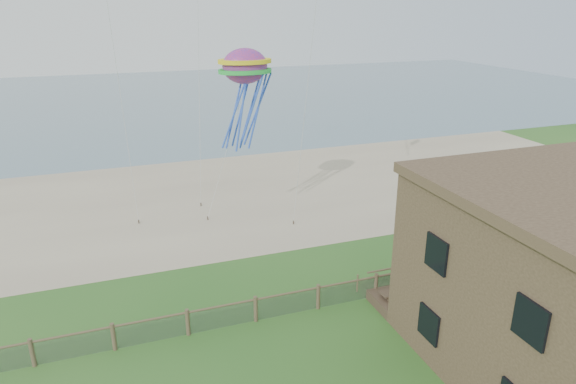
% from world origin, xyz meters
% --- Properties ---
extents(sand_beach, '(72.00, 20.00, 0.02)m').
position_xyz_m(sand_beach, '(0.00, 22.00, 0.00)').
color(sand_beach, tan).
rests_on(sand_beach, ground).
extents(ocean, '(160.00, 68.00, 0.02)m').
position_xyz_m(ocean, '(0.00, 66.00, 0.00)').
color(ocean, slate).
rests_on(ocean, ground).
extents(chainlink_fence, '(36.20, 0.20, 1.25)m').
position_xyz_m(chainlink_fence, '(0.00, 6.00, 0.55)').
color(chainlink_fence, brown).
rests_on(chainlink_fence, ground).
extents(motel_deck, '(15.00, 2.00, 0.50)m').
position_xyz_m(motel_deck, '(13.00, 5.00, 0.25)').
color(motel_deck, brown).
rests_on(motel_deck, ground).
extents(picnic_table, '(1.76, 1.35, 0.73)m').
position_xyz_m(picnic_table, '(6.65, 5.00, 0.36)').
color(picnic_table, brown).
rests_on(picnic_table, ground).
extents(octopus_kite, '(3.40, 2.74, 6.17)m').
position_xyz_m(octopus_kite, '(2.25, 15.06, 8.52)').
color(octopus_kite, '#FF3628').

